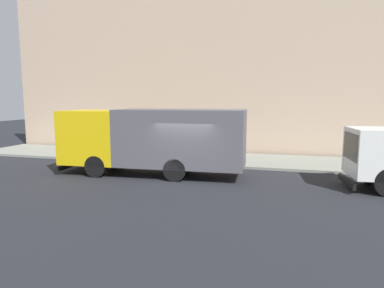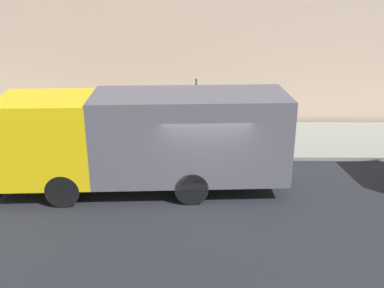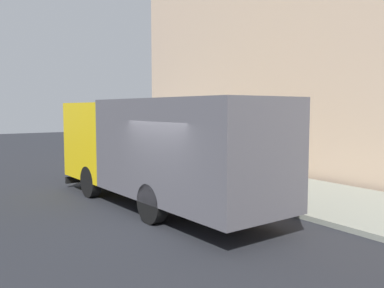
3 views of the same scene
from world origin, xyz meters
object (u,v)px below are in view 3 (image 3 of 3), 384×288
object	(u,v)px
large_utility_truck	(158,146)
pedestrian_walking	(212,153)
pedestrian_standing	(276,156)
traffic_cone_orange	(176,167)
street_sign_post	(269,144)
pedestrian_third	(234,150)

from	to	relation	value
large_utility_truck	pedestrian_walking	distance (m)	4.96
pedestrian_walking	pedestrian_standing	xyz separation A→B (m)	(1.11, -2.41, 0.04)
pedestrian_standing	traffic_cone_orange	bearing A→B (deg)	-176.33
traffic_cone_orange	street_sign_post	world-z (taller)	street_sign_post
pedestrian_walking	traffic_cone_orange	bearing A→B (deg)	69.36
pedestrian_walking	large_utility_truck	bearing A→B (deg)	155.67
pedestrian_standing	pedestrian_third	xyz separation A→B (m)	(0.14, 2.53, -0.02)
pedestrian_walking	pedestrian_standing	bearing A→B (deg)	-124.90
large_utility_truck	pedestrian_third	bearing A→B (deg)	26.53
pedestrian_third	street_sign_post	size ratio (longest dim) A/B	0.62
traffic_cone_orange	pedestrian_third	bearing A→B (deg)	-25.40
large_utility_truck	street_sign_post	xyz separation A→B (m)	(2.80, -1.55, 0.04)
pedestrian_walking	pedestrian_standing	world-z (taller)	pedestrian_standing
traffic_cone_orange	pedestrian_standing	bearing A→B (deg)	-60.13
pedestrian_third	traffic_cone_orange	world-z (taller)	pedestrian_third
pedestrian_walking	street_sign_post	xyz separation A→B (m)	(-1.21, -4.38, 0.74)
large_utility_truck	pedestrian_third	size ratio (longest dim) A/B	5.06
pedestrian_walking	pedestrian_standing	distance (m)	2.65
large_utility_truck	traffic_cone_orange	size ratio (longest dim) A/B	15.60
pedestrian_third	traffic_cone_orange	size ratio (longest dim) A/B	3.08
pedestrian_standing	large_utility_truck	bearing A→B (deg)	-111.38
pedestrian_walking	pedestrian_third	bearing A→B (deg)	-53.83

